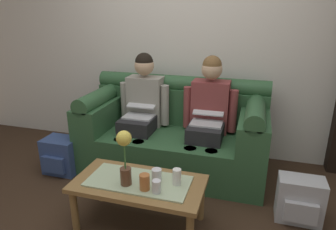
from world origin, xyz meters
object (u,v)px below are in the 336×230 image
cup_far_left (177,177)px  flower_vase (125,154)px  cup_near_right (145,182)px  backpack_left (61,156)px  coffee_table (139,187)px  cup_far_center (157,175)px  backpack_right (300,200)px  cup_near_left (157,186)px  person_left (142,106)px  person_right (208,112)px  couch (174,134)px

cup_far_left → flower_vase: bearing=-163.6°
cup_near_right → backpack_left: 1.39m
flower_vase → cup_near_right: bearing=-9.2°
coffee_table → cup_far_center: bearing=11.1°
flower_vase → cup_far_left: 0.42m
backpack_right → cup_far_center: bearing=-160.1°
coffee_table → cup_far_center: size_ratio=9.78×
flower_vase → cup_near_left: (0.25, -0.04, -0.20)m
cup_near_left → cup_near_right: size_ratio=0.79×
person_left → person_right: bearing=0.0°
backpack_left → person_right: bearing=17.9°
coffee_table → backpack_right: size_ratio=2.68×
person_left → flower_vase: size_ratio=2.84×
cup_near_right → backpack_right: bearing=24.6°
cup_far_left → backpack_right: size_ratio=0.33×
person_right → backpack_left: person_right is taller
person_left → coffee_table: bearing=-70.6°
cup_near_left → cup_near_right: 0.10m
couch → person_right: person_right is taller
person_left → flower_vase: 1.14m
flower_vase → backpack_right: (1.29, 0.49, -0.47)m
flower_vase → cup_far_left: bearing=16.4°
couch → backpack_right: couch is taller
backpack_right → coffee_table: bearing=-161.1°
person_left → cup_near_right: size_ratio=10.23×
cup_far_left → backpack_left: size_ratio=0.33×
person_left → coffee_table: 1.13m
coffee_table → flower_vase: size_ratio=2.35×
couch → person_right: size_ratio=1.57×
person_left → backpack_left: person_left is taller
cup_near_right → person_right: bearing=76.4°
couch → person_right: (0.36, -0.00, 0.28)m
cup_near_right → backpack_left: size_ratio=0.32×
flower_vase → cup_near_right: (0.16, -0.03, -0.19)m
cup_far_left → backpack_left: 1.52m
person_left → cup_far_left: person_left is taller
cup_near_right → backpack_right: (1.13, 0.52, -0.28)m
cup_near_left → backpack_left: size_ratio=0.25×
person_right → flower_vase: 1.18m
person_right → cup_near_left: size_ratio=12.87×
backpack_right → couch: bearing=153.6°
couch → cup_far_left: (0.29, -0.99, 0.09)m
backpack_left → backpack_right: 2.33m
coffee_table → backpack_right: bearing=18.9°
person_left → cup_far_left: bearing=-56.5°
couch → coffee_table: couch is taller
couch → cup_far_left: 1.04m
couch → person_left: bearing=-179.7°
coffee_table → couch: bearing=90.0°
couch → backpack_left: couch is taller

